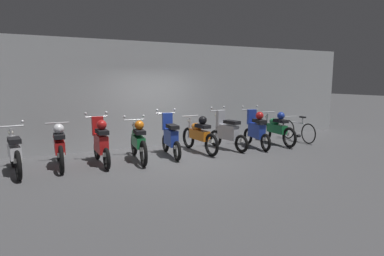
# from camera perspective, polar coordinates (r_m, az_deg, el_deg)

# --- Properties ---
(ground_plane) EXTENTS (80.00, 80.00, 0.00)m
(ground_plane) POSITION_cam_1_polar(r_m,az_deg,el_deg) (8.81, -3.00, -5.35)
(ground_plane) COLOR #4C4C4F
(back_wall) EXTENTS (16.00, 0.30, 3.27)m
(back_wall) POSITION_cam_1_polar(r_m,az_deg,el_deg) (10.44, -7.43, 5.82)
(back_wall) COLOR #9EA0A3
(back_wall) RESTS_ON ground
(motorbike_slot_0) EXTENTS (0.59, 1.95, 1.15)m
(motorbike_slot_0) POSITION_cam_1_polar(r_m,az_deg,el_deg) (8.34, -28.82, -3.72)
(motorbike_slot_0) COLOR black
(motorbike_slot_0) RESTS_ON ground
(motorbike_slot_1) EXTENTS (0.56, 1.95, 1.08)m
(motorbike_slot_1) POSITION_cam_1_polar(r_m,az_deg,el_deg) (8.48, -22.33, -2.88)
(motorbike_slot_1) COLOR black
(motorbike_slot_1) RESTS_ON ground
(motorbike_slot_2) EXTENTS (0.59, 1.68, 1.29)m
(motorbike_slot_2) POSITION_cam_1_polar(r_m,az_deg,el_deg) (8.39, -15.76, -2.39)
(motorbike_slot_2) COLOR black
(motorbike_slot_2) RESTS_ON ground
(motorbike_slot_3) EXTENTS (0.59, 1.95, 1.15)m
(motorbike_slot_3) POSITION_cam_1_polar(r_m,az_deg,el_deg) (8.58, -9.45, -2.22)
(motorbike_slot_3) COLOR black
(motorbike_slot_3) RESTS_ON ground
(motorbike_slot_4) EXTENTS (0.59, 1.68, 1.29)m
(motorbike_slot_4) POSITION_cam_1_polar(r_m,az_deg,el_deg) (8.99, -3.81, -1.64)
(motorbike_slot_4) COLOR black
(motorbike_slot_4) RESTS_ON ground
(motorbike_slot_5) EXTENTS (0.56, 1.95, 1.08)m
(motorbike_slot_5) POSITION_cam_1_polar(r_m,az_deg,el_deg) (9.47, 1.27, -1.12)
(motorbike_slot_5) COLOR black
(motorbike_slot_5) RESTS_ON ground
(motorbike_slot_6) EXTENTS (0.58, 1.67, 1.29)m
(motorbike_slot_6) POSITION_cam_1_polar(r_m,az_deg,el_deg) (9.91, 6.19, -0.73)
(motorbike_slot_6) COLOR black
(motorbike_slot_6) RESTS_ON ground
(motorbike_slot_7) EXTENTS (0.58, 1.67, 1.29)m
(motorbike_slot_7) POSITION_cam_1_polar(r_m,az_deg,el_deg) (10.31, 11.25, -0.27)
(motorbike_slot_7) COLOR black
(motorbike_slot_7) RESTS_ON ground
(motorbike_slot_8) EXTENTS (0.56, 1.95, 1.08)m
(motorbike_slot_8) POSITION_cam_1_polar(r_m,az_deg,el_deg) (11.02, 14.71, -0.05)
(motorbike_slot_8) COLOR black
(motorbike_slot_8) RESTS_ON ground
(bicycle) EXTENTS (0.50, 1.73, 0.89)m
(bicycle) POSITION_cam_1_polar(r_m,az_deg,el_deg) (11.80, 18.15, -0.46)
(bicycle) COLOR black
(bicycle) RESTS_ON ground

